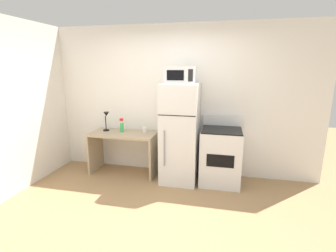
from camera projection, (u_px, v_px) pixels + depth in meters
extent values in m
plane|color=#9E7A51|center=(147.00, 222.00, 3.12)|extent=(12.00, 12.00, 0.00)
cube|color=white|center=(174.00, 101.00, 4.42)|extent=(5.00, 0.10, 2.60)
cube|color=tan|center=(123.00, 134.00, 4.42)|extent=(1.18, 0.54, 0.04)
cube|color=tan|center=(95.00, 152.00, 4.63)|extent=(0.04, 0.54, 0.71)
cube|color=tan|center=(154.00, 156.00, 4.38)|extent=(0.04, 0.54, 0.71)
cylinder|color=black|center=(106.00, 130.00, 4.56)|extent=(0.11, 0.11, 0.02)
cylinder|color=black|center=(106.00, 123.00, 4.53)|extent=(0.02, 0.02, 0.26)
cone|color=black|center=(106.00, 114.00, 4.46)|extent=(0.10, 0.10, 0.08)
cylinder|color=white|center=(145.00, 130.00, 4.45)|extent=(0.08, 0.08, 0.09)
cylinder|color=green|center=(122.00, 127.00, 4.47)|extent=(0.06, 0.06, 0.16)
cylinder|color=white|center=(122.00, 122.00, 4.44)|extent=(0.02, 0.02, 0.04)
cube|color=red|center=(121.00, 120.00, 4.42)|extent=(0.06, 0.03, 0.04)
cube|color=white|center=(180.00, 133.00, 4.12)|extent=(0.59, 0.66, 1.64)
cube|color=black|center=(176.00, 116.00, 3.72)|extent=(0.58, 0.00, 0.01)
cylinder|color=gray|center=(164.00, 148.00, 3.87)|extent=(0.02, 0.02, 0.57)
cube|color=silver|center=(181.00, 75.00, 3.87)|extent=(0.46, 0.34, 0.26)
cube|color=black|center=(175.00, 75.00, 3.72)|extent=(0.26, 0.01, 0.15)
cube|color=black|center=(191.00, 75.00, 3.67)|extent=(0.07, 0.01, 0.18)
cube|color=white|center=(220.00, 157.00, 4.09)|extent=(0.65, 0.60, 0.90)
cube|color=black|center=(222.00, 130.00, 3.98)|extent=(0.62, 0.58, 0.02)
cube|color=white|center=(222.00, 120.00, 4.22)|extent=(0.65, 0.04, 0.18)
cube|color=black|center=(220.00, 161.00, 3.79)|extent=(0.41, 0.01, 0.20)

